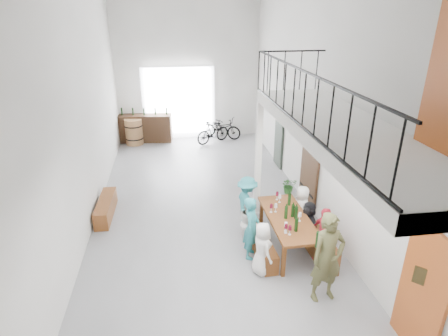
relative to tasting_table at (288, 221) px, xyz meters
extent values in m
plane|color=slate|center=(-1.59, 2.12, -0.71)|extent=(12.00, 12.00, 0.00)
plane|color=white|center=(-1.59, 8.12, 2.04)|extent=(5.50, 0.00, 5.50)
plane|color=white|center=(-1.59, -3.88, 2.04)|extent=(5.50, 0.00, 5.50)
plane|color=white|center=(-4.34, 2.12, 2.04)|extent=(0.00, 12.00, 12.00)
plane|color=white|center=(1.16, 2.12, 2.04)|extent=(0.00, 12.00, 12.00)
cube|color=white|center=(-1.99, 8.06, 0.69)|extent=(2.80, 0.08, 2.80)
cube|color=#A34819|center=(1.11, -2.78, 0.34)|extent=(0.06, 0.95, 2.10)
cube|color=#3C2311|center=(1.11, 1.82, 0.29)|extent=(0.06, 1.10, 2.00)
cube|color=#283129|center=(1.11, 4.62, 0.29)|extent=(0.06, 0.80, 2.00)
cube|color=#42361A|center=(1.13, 0.72, 1.19)|extent=(0.04, 0.45, 0.55)
cylinder|color=white|center=(1.12, 3.32, 1.69)|extent=(0.04, 0.28, 0.28)
cube|color=white|center=(0.41, -1.08, 2.29)|extent=(1.50, 5.60, 0.25)
cube|color=black|center=(-0.32, -1.08, 3.27)|extent=(0.03, 5.60, 0.03)
cube|color=black|center=(-0.32, -1.08, 2.44)|extent=(0.03, 5.60, 0.03)
cube|color=black|center=(0.41, 1.70, 3.27)|extent=(1.50, 0.03, 0.03)
cube|color=white|center=(-0.29, 1.67, 0.73)|extent=(0.14, 0.14, 2.88)
cube|color=brown|center=(0.00, 0.00, 0.05)|extent=(0.85, 2.04, 0.06)
cube|color=brown|center=(-0.34, -0.88, -0.34)|extent=(0.07, 0.07, 0.73)
cube|color=brown|center=(0.36, -0.87, -0.34)|extent=(0.07, 0.07, 0.73)
cube|color=brown|center=(-0.36, 0.87, -0.34)|extent=(0.07, 0.07, 0.73)
cube|color=brown|center=(0.34, 0.88, -0.34)|extent=(0.07, 0.07, 0.73)
cube|color=brown|center=(-0.59, 0.03, -0.50)|extent=(0.37, 1.80, 0.41)
cube|color=brown|center=(0.57, 0.09, -0.44)|extent=(0.37, 2.29, 0.52)
cylinder|color=black|center=(0.17, 0.51, 0.26)|extent=(0.07, 0.07, 0.35)
cylinder|color=black|center=(0.09, 0.01, 0.26)|extent=(0.07, 0.07, 0.35)
cylinder|color=black|center=(-0.07, -0.04, 0.26)|extent=(0.07, 0.07, 0.35)
cylinder|color=black|center=(-0.01, -0.54, 0.26)|extent=(0.07, 0.07, 0.35)
cylinder|color=black|center=(0.13, -0.08, 0.26)|extent=(0.07, 0.07, 0.35)
cube|color=brown|center=(-4.09, 2.04, -0.49)|extent=(0.38, 1.54, 0.43)
cylinder|color=#946138|center=(-3.76, 7.48, -0.21)|extent=(0.66, 0.66, 0.99)
cylinder|color=black|center=(-3.76, 7.48, -0.46)|extent=(0.67, 0.67, 0.05)
cylinder|color=black|center=(-3.76, 7.48, 0.04)|extent=(0.67, 0.67, 0.05)
cube|color=#3C2311|center=(-3.34, 7.77, -0.17)|extent=(2.06, 0.77, 1.06)
cylinder|color=black|center=(-4.18, 7.90, 0.50)|extent=(0.06, 0.06, 0.28)
cylinder|color=black|center=(-3.76, 7.83, 0.50)|extent=(0.06, 0.06, 0.28)
cylinder|color=black|center=(-3.34, 7.74, 0.50)|extent=(0.06, 0.06, 0.28)
cylinder|color=black|center=(-2.91, 7.70, 0.50)|extent=(0.06, 0.06, 0.28)
cylinder|color=black|center=(-2.48, 7.69, 0.50)|extent=(0.06, 0.06, 0.28)
imported|color=white|center=(-0.73, -0.70, -0.15)|extent=(0.48, 0.62, 1.11)
imported|color=teal|center=(-0.82, -0.14, -0.02)|extent=(0.50, 0.59, 1.37)
imported|color=white|center=(-0.77, 0.35, -0.18)|extent=(0.42, 0.53, 1.05)
imported|color=teal|center=(-0.69, 0.97, -0.05)|extent=(0.63, 0.92, 1.32)
imported|color=red|center=(0.59, -0.52, -0.09)|extent=(0.43, 0.77, 1.24)
imported|color=black|center=(0.50, 0.14, -0.19)|extent=(0.41, 0.98, 1.03)
imported|color=white|center=(0.55, 0.71, -0.15)|extent=(0.51, 0.63, 1.12)
imported|color=brown|center=(0.22, -1.54, 0.15)|extent=(0.68, 0.50, 1.71)
imported|color=#1E4E1B|center=(0.86, 2.59, -0.47)|extent=(0.42, 0.37, 0.47)
imported|color=black|center=(-0.35, 7.72, -0.27)|extent=(1.72, 1.31, 0.86)
imported|color=black|center=(-0.75, 7.20, -0.26)|extent=(1.49, 1.10, 0.89)
camera|label=1|loc=(-2.34, -6.57, 4.14)|focal=30.00mm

